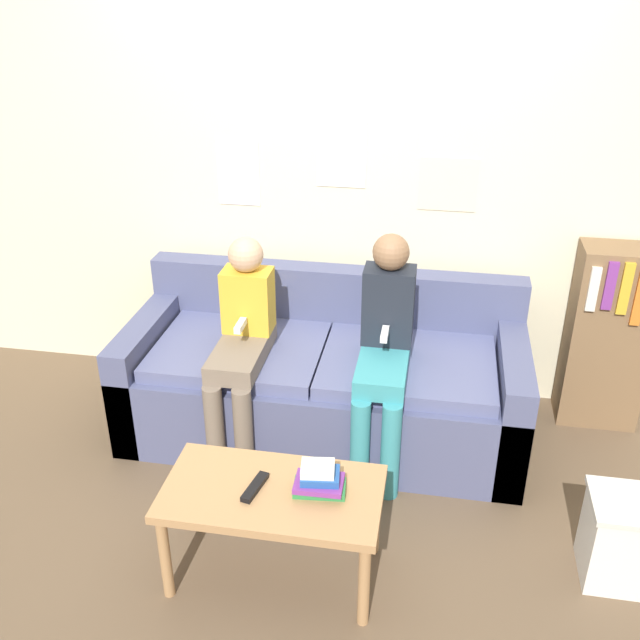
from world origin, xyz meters
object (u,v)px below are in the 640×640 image
at_px(person_left, 242,339).
at_px(storage_box, 629,540).
at_px(couch, 324,382).
at_px(bookshelf, 608,337).
at_px(coffee_table, 273,501).
at_px(person_right, 385,345).
at_px(tv_remote, 255,487).

distance_m(person_left, storage_box, 1.89).
bearing_deg(couch, bookshelf, 13.72).
xyz_separation_m(bookshelf, storage_box, (-0.07, -1.16, -0.31)).
bearing_deg(person_left, coffee_table, -67.48).
bearing_deg(person_right, tv_remote, -115.76).
bearing_deg(bookshelf, storage_box, -93.26).
xyz_separation_m(couch, person_right, (0.32, -0.19, 0.35)).
distance_m(person_left, tv_remote, 0.90).
bearing_deg(tv_remote, couch, 96.90).
height_order(person_left, storage_box, person_left).
distance_m(couch, tv_remote, 1.06).
height_order(tv_remote, bookshelf, bookshelf).
bearing_deg(tv_remote, person_left, 120.35).
xyz_separation_m(tv_remote, bookshelf, (1.53, 1.39, 0.06)).
bearing_deg(tv_remote, coffee_table, 19.72).
bearing_deg(bookshelf, couch, -166.28).
xyz_separation_m(person_left, storage_box, (1.74, -0.61, -0.42)).
bearing_deg(tv_remote, bookshelf, 54.35).
bearing_deg(person_right, person_left, -179.28).
distance_m(person_right, storage_box, 1.30).
xyz_separation_m(coffee_table, bookshelf, (1.46, 1.38, 0.13)).
bearing_deg(tv_remote, storage_box, 20.95).
relative_size(coffee_table, bookshelf, 0.86).
xyz_separation_m(person_left, bookshelf, (1.80, 0.55, -0.11)).
relative_size(person_left, bookshelf, 1.09).
bearing_deg(person_right, coffee_table, -112.29).
distance_m(person_right, tv_remote, 0.96).
distance_m(couch, storage_box, 1.59).
xyz_separation_m(person_left, tv_remote, (0.28, -0.84, -0.17)).
bearing_deg(person_left, tv_remote, -71.61).
relative_size(person_left, tv_remote, 6.16).
height_order(couch, bookshelf, bookshelf).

